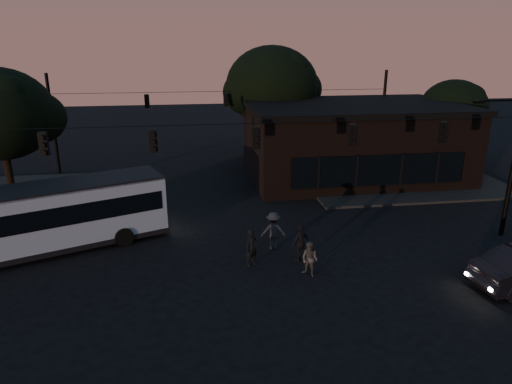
{
  "coord_description": "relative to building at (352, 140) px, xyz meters",
  "views": [
    {
      "loc": [
        -2.96,
        -15.87,
        9.61
      ],
      "look_at": [
        0.0,
        4.0,
        3.0
      ],
      "focal_mm": 32.0,
      "sensor_mm": 36.0,
      "label": 1
    }
  ],
  "objects": [
    {
      "name": "ground",
      "position": [
        -9.0,
        -15.97,
        -2.71
      ],
      "size": [
        120.0,
        120.0,
        0.0
      ],
      "primitive_type": "plane",
      "color": "black",
      "rests_on": "ground"
    },
    {
      "name": "sidewalk_far_right",
      "position": [
        3.0,
        -1.97,
        -2.63
      ],
      "size": [
        14.0,
        10.0,
        0.15
      ],
      "primitive_type": "cube",
      "color": "black",
      "rests_on": "ground"
    },
    {
      "name": "sidewalk_far_left",
      "position": [
        -23.0,
        -1.97,
        -2.63
      ],
      "size": [
        14.0,
        10.0,
        0.15
      ],
      "primitive_type": "cube",
      "color": "black",
      "rests_on": "ground"
    },
    {
      "name": "building",
      "position": [
        0.0,
        0.0,
        0.0
      ],
      "size": [
        15.4,
        10.41,
        5.4
      ],
      "color": "black",
      "rests_on": "ground"
    },
    {
      "name": "tree_behind",
      "position": [
        -5.0,
        6.03,
        3.48
      ],
      "size": [
        7.6,
        7.6,
        9.43
      ],
      "color": "black",
      "rests_on": "ground"
    },
    {
      "name": "tree_right",
      "position": [
        9.0,
        2.03,
        1.93
      ],
      "size": [
        5.2,
        5.2,
        6.86
      ],
      "color": "black",
      "rests_on": "ground"
    },
    {
      "name": "signal_rig_near",
      "position": [
        -9.0,
        -11.97,
        1.74
      ],
      "size": [
        26.24,
        0.3,
        7.5
      ],
      "color": "black",
      "rests_on": "ground"
    },
    {
      "name": "signal_rig_far",
      "position": [
        -9.0,
        4.03,
        1.5
      ],
      "size": [
        26.24,
        0.3,
        7.5
      ],
      "color": "black",
      "rests_on": "ground"
    },
    {
      "name": "bus",
      "position": [
        -19.02,
        -10.53,
        -0.89
      ],
      "size": [
        11.67,
        6.76,
        3.24
      ],
      "rotation": [
        0.0,
        0.0,
        0.38
      ],
      "color": "#97A8C1",
      "rests_on": "ground"
    },
    {
      "name": "pedestrian_a",
      "position": [
        -9.41,
        -13.44,
        -1.84
      ],
      "size": [
        0.76,
        0.68,
        1.74
      ],
      "primitive_type": "imported",
      "rotation": [
        0.0,
        0.0,
        0.53
      ],
      "color": "black",
      "rests_on": "ground"
    },
    {
      "name": "pedestrian_b",
      "position": [
        -7.08,
        -14.74,
        -1.94
      ],
      "size": [
        0.95,
        0.94,
        1.55
      ],
      "primitive_type": "imported",
      "rotation": [
        0.0,
        0.0,
        -0.78
      ],
      "color": "#484541",
      "rests_on": "ground"
    },
    {
      "name": "pedestrian_c",
      "position": [
        -7.14,
        -13.3,
        -1.84
      ],
      "size": [
        1.1,
        0.88,
        1.75
      ],
      "primitive_type": "imported",
      "rotation": [
        0.0,
        0.0,
        3.67
      ],
      "color": "black",
      "rests_on": "ground"
    },
    {
      "name": "pedestrian_d",
      "position": [
        -8.13,
        -11.82,
        -1.77
      ],
      "size": [
        1.24,
        0.75,
        1.88
      ],
      "primitive_type": "imported",
      "rotation": [
        0.0,
        0.0,
        3.1
      ],
      "color": "#212429",
      "rests_on": "ground"
    }
  ]
}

